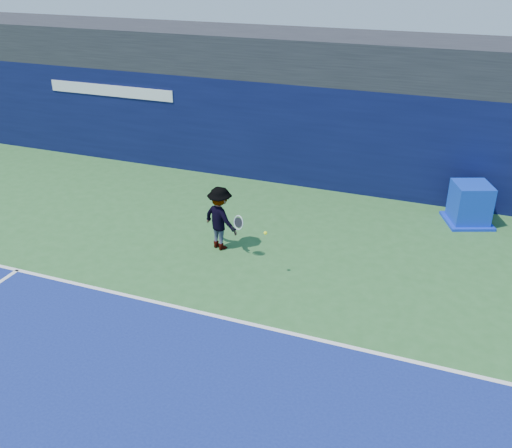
# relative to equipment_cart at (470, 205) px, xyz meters

# --- Properties ---
(ground) EXTENTS (80.00, 80.00, 0.00)m
(ground) POSITION_rel_equipment_cart_xyz_m (-4.20, -9.20, -0.49)
(ground) COLOR #2F662E
(ground) RESTS_ON ground
(baseline) EXTENTS (24.00, 0.10, 0.01)m
(baseline) POSITION_rel_equipment_cart_xyz_m (-4.20, -6.20, -0.48)
(baseline) COLOR white
(baseline) RESTS_ON ground
(stadium_band) EXTENTS (36.00, 3.00, 1.20)m
(stadium_band) POSITION_rel_equipment_cart_xyz_m (-4.20, 2.30, 3.11)
(stadium_band) COLOR black
(stadium_band) RESTS_ON back_wall_assembly
(back_wall_assembly) EXTENTS (36.00, 1.03, 3.00)m
(back_wall_assembly) POSITION_rel_equipment_cart_xyz_m (-4.20, 1.30, 1.01)
(back_wall_assembly) COLOR #090E35
(back_wall_assembly) RESTS_ON ground
(equipment_cart) EXTENTS (1.45, 1.45, 1.07)m
(equipment_cart) POSITION_rel_equipment_cart_xyz_m (0.00, 0.00, 0.00)
(equipment_cart) COLOR #0D2FB9
(equipment_cart) RESTS_ON ground
(tennis_player) EXTENTS (1.30, 0.92, 1.54)m
(tennis_player) POSITION_rel_equipment_cart_xyz_m (-5.42, -3.58, 0.28)
(tennis_player) COLOR silver
(tennis_player) RESTS_ON ground
(tennis_ball) EXTENTS (0.08, 0.08, 0.08)m
(tennis_ball) POSITION_rel_equipment_cart_xyz_m (-3.99, -4.41, 0.56)
(tennis_ball) COLOR #D9EB1A
(tennis_ball) RESTS_ON ground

